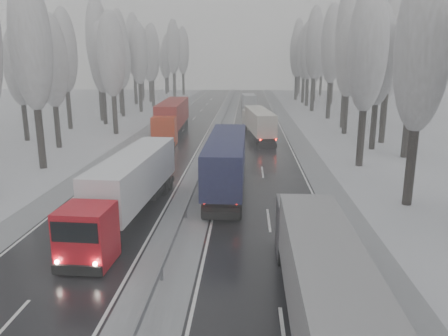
# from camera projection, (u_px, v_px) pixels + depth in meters

# --- Properties ---
(ground) EXTENTS (260.00, 260.00, 0.00)m
(ground) POSITION_uv_depth(u_px,v_px,m) (141.00, 334.00, 16.12)
(ground) COLOR silver
(ground) RESTS_ON ground
(carriageway_right) EXTENTS (7.50, 200.00, 0.03)m
(carriageway_right) POSITION_uv_depth(u_px,v_px,m) (261.00, 157.00, 44.90)
(carriageway_right) COLOR black
(carriageway_right) RESTS_ON ground
(carriageway_left) EXTENTS (7.50, 200.00, 0.03)m
(carriageway_left) POSITION_uv_depth(u_px,v_px,m) (160.00, 156.00, 45.45)
(carriageway_left) COLOR black
(carriageway_left) RESTS_ON ground
(median_slush) EXTENTS (3.00, 200.00, 0.04)m
(median_slush) POSITION_uv_depth(u_px,v_px,m) (210.00, 157.00, 45.17)
(median_slush) COLOR #979A9E
(median_slush) RESTS_ON ground
(shoulder_right) EXTENTS (2.40, 200.00, 0.04)m
(shoulder_right) POSITION_uv_depth(u_px,v_px,m) (309.00, 158.00, 44.65)
(shoulder_right) COLOR #979A9E
(shoulder_right) RESTS_ON ground
(shoulder_left) EXTENTS (2.40, 200.00, 0.04)m
(shoulder_left) POSITION_uv_depth(u_px,v_px,m) (113.00, 156.00, 45.70)
(shoulder_left) COLOR #979A9E
(shoulder_left) RESTS_ON ground
(median_guardrail) EXTENTS (0.12, 200.00, 0.76)m
(median_guardrail) POSITION_uv_depth(u_px,v_px,m) (210.00, 151.00, 45.02)
(median_guardrail) COLOR slate
(median_guardrail) RESTS_ON ground
(tree_16) EXTENTS (3.60, 3.60, 16.53)m
(tree_16) POSITION_uv_depth(u_px,v_px,m) (423.00, 46.00, 27.93)
(tree_16) COLOR black
(tree_16) RESTS_ON ground
(tree_18) EXTENTS (3.60, 3.60, 16.58)m
(tree_18) POSITION_uv_depth(u_px,v_px,m) (368.00, 49.00, 38.96)
(tree_18) COLOR black
(tree_18) RESTS_ON ground
(tree_19) EXTENTS (3.60, 3.60, 14.57)m
(tree_19) POSITION_uv_depth(u_px,v_px,m) (413.00, 64.00, 42.86)
(tree_19) COLOR black
(tree_19) RESTS_ON ground
(tree_20) EXTENTS (3.60, 3.60, 15.71)m
(tree_20) POSITION_uv_depth(u_px,v_px,m) (379.00, 56.00, 46.79)
(tree_20) COLOR black
(tree_20) RESTS_ON ground
(tree_21) EXTENTS (3.60, 3.60, 18.62)m
(tree_21) POSITION_uv_depth(u_px,v_px,m) (390.00, 40.00, 50.10)
(tree_21) COLOR black
(tree_21) RESTS_ON ground
(tree_22) EXTENTS (3.60, 3.60, 15.86)m
(tree_22) POSITION_uv_depth(u_px,v_px,m) (349.00, 56.00, 56.92)
(tree_22) COLOR black
(tree_22) RESTS_ON ground
(tree_23) EXTENTS (3.60, 3.60, 13.55)m
(tree_23) POSITION_uv_depth(u_px,v_px,m) (388.00, 67.00, 60.83)
(tree_23) COLOR black
(tree_23) RESTS_ON ground
(tree_24) EXTENTS (3.60, 3.60, 20.49)m
(tree_24) POSITION_uv_depth(u_px,v_px,m) (348.00, 35.00, 61.41)
(tree_24) COLOR black
(tree_24) RESTS_ON ground
(tree_25) EXTENTS (3.60, 3.60, 19.44)m
(tree_25) POSITION_uv_depth(u_px,v_px,m) (389.00, 41.00, 65.09)
(tree_25) COLOR black
(tree_25) RESTS_ON ground
(tree_26) EXTENTS (3.60, 3.60, 18.78)m
(tree_26) POSITION_uv_depth(u_px,v_px,m) (332.00, 45.00, 71.62)
(tree_26) COLOR black
(tree_26) RESTS_ON ground
(tree_27) EXTENTS (3.60, 3.60, 17.62)m
(tree_27) POSITION_uv_depth(u_px,v_px,m) (369.00, 50.00, 75.30)
(tree_27) COLOR black
(tree_27) RESTS_ON ground
(tree_28) EXTENTS (3.60, 3.60, 19.62)m
(tree_28) POSITION_uv_depth(u_px,v_px,m) (315.00, 44.00, 81.90)
(tree_28) COLOR black
(tree_28) RESTS_ON ground
(tree_29) EXTENTS (3.60, 3.60, 18.11)m
(tree_29) POSITION_uv_depth(u_px,v_px,m) (349.00, 49.00, 85.63)
(tree_29) COLOR black
(tree_29) RESTS_ON ground
(tree_30) EXTENTS (3.60, 3.60, 17.86)m
(tree_30) POSITION_uv_depth(u_px,v_px,m) (309.00, 51.00, 91.60)
(tree_30) COLOR black
(tree_30) RESTS_ON ground
(tree_31) EXTENTS (3.60, 3.60, 18.58)m
(tree_31) POSITION_uv_depth(u_px,v_px,m) (334.00, 49.00, 95.06)
(tree_31) COLOR black
(tree_31) RESTS_ON ground
(tree_32) EXTENTS (3.60, 3.60, 17.33)m
(tree_32) POSITION_uv_depth(u_px,v_px,m) (305.00, 53.00, 98.95)
(tree_32) COLOR black
(tree_32) RESTS_ON ground
(tree_33) EXTENTS (3.60, 3.60, 14.33)m
(tree_33) POSITION_uv_depth(u_px,v_px,m) (315.00, 61.00, 103.13)
(tree_33) COLOR black
(tree_33) RESTS_ON ground
(tree_34) EXTENTS (3.60, 3.60, 17.63)m
(tree_34) POSITION_uv_depth(u_px,v_px,m) (297.00, 52.00, 105.84)
(tree_34) COLOR black
(tree_34) RESTS_ON ground
(tree_35) EXTENTS (3.60, 3.60, 18.25)m
(tree_35) POSITION_uv_depth(u_px,v_px,m) (332.00, 51.00, 109.14)
(tree_35) COLOR black
(tree_35) RESTS_ON ground
(tree_36) EXTENTS (3.60, 3.60, 20.23)m
(tree_36) POSITION_uv_depth(u_px,v_px,m) (298.00, 47.00, 114.90)
(tree_36) COLOR black
(tree_36) RESTS_ON ground
(tree_37) EXTENTS (3.60, 3.60, 16.37)m
(tree_37) POSITION_uv_depth(u_px,v_px,m) (322.00, 56.00, 119.01)
(tree_37) COLOR black
(tree_37) RESTS_ON ground
(tree_38) EXTENTS (3.60, 3.60, 17.97)m
(tree_38) POSITION_uv_depth(u_px,v_px,m) (300.00, 53.00, 125.40)
(tree_38) COLOR black
(tree_38) RESTS_ON ground
(tree_39) EXTENTS (3.60, 3.60, 16.19)m
(tree_39) POSITION_uv_depth(u_px,v_px,m) (308.00, 57.00, 129.40)
(tree_39) COLOR black
(tree_39) RESTS_ON ground
(tree_58) EXTENTS (3.60, 3.60, 17.21)m
(tree_58) POSITION_uv_depth(u_px,v_px,m) (31.00, 44.00, 38.00)
(tree_58) COLOR black
(tree_58) RESTS_ON ground
(tree_60) EXTENTS (3.60, 3.60, 14.84)m
(tree_60) POSITION_uv_depth(u_px,v_px,m) (51.00, 62.00, 47.83)
(tree_60) COLOR black
(tree_60) RESTS_ON ground
(tree_61) EXTENTS (3.60, 3.60, 13.95)m
(tree_61) POSITION_uv_depth(u_px,v_px,m) (19.00, 66.00, 52.14)
(tree_61) COLOR black
(tree_61) RESTS_ON ground
(tree_62) EXTENTS (3.60, 3.60, 16.04)m
(tree_62) POSITION_uv_depth(u_px,v_px,m) (111.00, 55.00, 56.68)
(tree_62) COLOR black
(tree_62) RESTS_ON ground
(tree_63) EXTENTS (3.60, 3.60, 16.88)m
(tree_63) POSITION_uv_depth(u_px,v_px,m) (64.00, 51.00, 60.83)
(tree_63) COLOR black
(tree_63) RESTS_ON ground
(tree_64) EXTENTS (3.60, 3.60, 15.42)m
(tree_64) POSITION_uv_depth(u_px,v_px,m) (101.00, 58.00, 65.70)
(tree_64) COLOR black
(tree_64) RESTS_ON ground
(tree_65) EXTENTS (3.60, 3.60, 19.48)m
(tree_65) POSITION_uv_depth(u_px,v_px,m) (97.00, 41.00, 69.04)
(tree_65) COLOR black
(tree_65) RESTS_ON ground
(tree_66) EXTENTS (3.60, 3.60, 15.23)m
(tree_66) POSITION_uv_depth(u_px,v_px,m) (120.00, 59.00, 75.06)
(tree_66) COLOR black
(tree_66) RESTS_ON ground
(tree_67) EXTENTS (3.60, 3.60, 17.09)m
(tree_67) POSITION_uv_depth(u_px,v_px,m) (119.00, 52.00, 78.71)
(tree_67) COLOR black
(tree_67) RESTS_ON ground
(tree_68) EXTENTS (3.60, 3.60, 16.65)m
(tree_68) POSITION_uv_depth(u_px,v_px,m) (139.00, 54.00, 81.31)
(tree_68) COLOR black
(tree_68) RESTS_ON ground
(tree_69) EXTENTS (3.60, 3.60, 19.35)m
(tree_69) POSITION_uv_depth(u_px,v_px,m) (119.00, 45.00, 85.01)
(tree_69) COLOR black
(tree_69) RESTS_ON ground
(tree_70) EXTENTS (3.60, 3.60, 17.09)m
(tree_70) POSITION_uv_depth(u_px,v_px,m) (151.00, 53.00, 90.99)
(tree_70) COLOR black
(tree_70) RESTS_ON ground
(tree_71) EXTENTS (3.60, 3.60, 19.61)m
(tree_71) POSITION_uv_depth(u_px,v_px,m) (133.00, 46.00, 94.72)
(tree_71) COLOR black
(tree_71) RESTS_ON ground
(tree_72) EXTENTS (3.60, 3.60, 15.11)m
(tree_72) POSITION_uv_depth(u_px,v_px,m) (149.00, 59.00, 100.48)
(tree_72) COLOR black
(tree_72) RESTS_ON ground
(tree_73) EXTENTS (3.60, 3.60, 17.22)m
(tree_73) POSITION_uv_depth(u_px,v_px,m) (141.00, 54.00, 104.18)
(tree_73) COLOR black
(tree_73) RESTS_ON ground
(tree_74) EXTENTS (3.60, 3.60, 19.68)m
(tree_74) POSITION_uv_depth(u_px,v_px,m) (173.00, 47.00, 110.03)
(tree_74) COLOR black
(tree_74) RESTS_ON ground
(tree_75) EXTENTS (3.60, 3.60, 18.60)m
(tree_75) POSITION_uv_depth(u_px,v_px,m) (141.00, 51.00, 114.54)
(tree_75) COLOR black
(tree_75) RESTS_ON ground
(tree_76) EXTENTS (3.60, 3.60, 18.55)m
(tree_76) POSITION_uv_depth(u_px,v_px,m) (183.00, 51.00, 119.25)
(tree_76) COLOR black
(tree_76) RESTS_ON ground
(tree_77) EXTENTS (3.60, 3.60, 14.32)m
(tree_77) POSITION_uv_depth(u_px,v_px,m) (165.00, 61.00, 124.06)
(tree_77) COLOR black
(tree_77) RESTS_ON ground
(tree_78) EXTENTS (3.60, 3.60, 19.55)m
(tree_78) POSITION_uv_depth(u_px,v_px,m) (174.00, 49.00, 125.66)
(tree_78) COLOR black
(tree_78) RESTS_ON ground
(tree_79) EXTENTS (3.60, 3.60, 17.07)m
(tree_79) POSITION_uv_depth(u_px,v_px,m) (167.00, 55.00, 130.06)
(tree_79) COLOR black
(tree_79) RESTS_ON ground
(truck_grey_tarp) EXTENTS (2.49, 15.09, 3.86)m
(truck_grey_tarp) POSITION_uv_depth(u_px,v_px,m) (322.00, 280.00, 15.50)
(truck_grey_tarp) COLOR #434247
(truck_grey_tarp) RESTS_ON ground
(truck_blue_box) EXTENTS (2.71, 16.60, 4.25)m
(truck_blue_box) POSITION_uv_depth(u_px,v_px,m) (227.00, 158.00, 33.65)
(truck_blue_box) COLOR #1C2648
(truck_blue_box) RESTS_ON ground
(truck_cream_box) EXTENTS (4.06, 14.67, 3.73)m
(truck_cream_box) POSITION_uv_depth(u_px,v_px,m) (258.00, 121.00, 55.30)
(truck_cream_box) COLOR #B4B1A0
(truck_cream_box) RESTS_ON ground
(box_truck_distant) EXTENTS (3.15, 8.09, 2.95)m
(box_truck_distant) POSITION_uv_depth(u_px,v_px,m) (249.00, 101.00, 88.23)
(box_truck_distant) COLOR #B7BABE
(box_truck_distant) RESTS_ON ground
(truck_red_white) EXTENTS (3.24, 15.49, 3.95)m
(truck_red_white) POSITION_uv_depth(u_px,v_px,m) (130.00, 183.00, 27.36)
(truck_red_white) COLOR #B40A15
(truck_red_white) RESTS_ON ground
(truck_red_red) EXTENTS (3.34, 17.46, 4.45)m
(truck_red_red) POSITION_uv_depth(u_px,v_px,m) (172.00, 116.00, 56.96)
(truck_red_red) COLOR red
(truck_red_red) RESTS_ON ground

